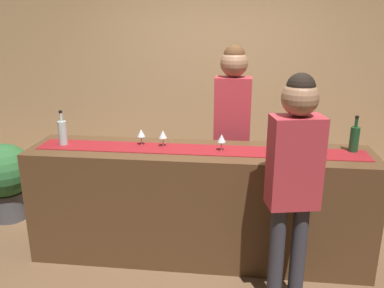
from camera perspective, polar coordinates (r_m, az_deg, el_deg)
The scene contains 13 objects.
ground_plane at distance 3.76m, azimuth 0.92°, elevation -15.25°, with size 10.00×10.00×0.00m, color brown.
back_wall at distance 5.09m, azimuth 3.22°, elevation 10.90°, with size 6.00×0.12×2.90m, color tan.
bar_counter at distance 3.51m, azimuth 0.96°, elevation -8.49°, with size 2.86×0.60×0.98m, color #543821.
counter_runner_cloth at distance 3.33m, azimuth 1.01°, elevation -0.81°, with size 2.71×0.28×0.01m, color maroon.
wine_bottle_amber at distance 3.37m, azimuth 17.10°, elevation 0.61°, with size 0.07×0.07×0.30m.
wine_bottle_clear at distance 3.60m, azimuth -17.85°, elevation 1.60°, with size 0.07×0.07×0.30m.
wine_bottle_green at distance 3.50m, azimuth 22.01°, elevation 0.70°, with size 0.07×0.07×0.30m.
wine_glass_near_customer at distance 3.28m, azimuth 4.22°, elevation 0.74°, with size 0.07×0.07×0.14m.
wine_glass_mid_counter at distance 3.45m, azimuth -7.22°, elevation 1.49°, with size 0.07×0.07×0.14m.
wine_glass_far_end at distance 3.39m, azimuth -4.14°, elevation 1.30°, with size 0.07×0.07×0.14m.
bartender at distance 3.83m, azimuth 5.75°, elevation 3.81°, with size 0.34×0.25×1.80m.
customer_sipping at distance 2.78m, azimuth 14.26°, elevation -3.63°, with size 0.37×0.27×1.71m.
potted_plant_tall at distance 4.57m, azimuth -24.92°, elevation -4.20°, with size 0.55×0.55×0.81m.
Camera 1 is at (0.31, -3.14, 2.03)m, focal length 37.65 mm.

